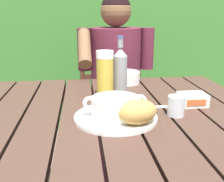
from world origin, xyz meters
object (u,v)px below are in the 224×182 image
Objects in this scene: beer_bottle at (120,71)px; bread_roll at (138,112)px; diner_bowl at (125,77)px; chair_near_diner at (113,101)px; table_knife at (149,107)px; person_eating at (116,76)px; butter_tub at (192,99)px; serving_plate at (115,117)px; beer_glass at (105,75)px; soup_bowl at (115,106)px; water_glass_small at (176,106)px.

bread_roll is at bearing -89.28° from beer_bottle.
chair_near_diner is at bearing 90.00° from diner_bowl.
beer_bottle is 1.77× the size of table_knife.
person_eating is 0.74m from butter_tub.
diner_bowl is at bearing 74.30° from beer_bottle.
serving_plate is (-0.11, -1.02, 0.29)m from chair_near_diner.
beer_glass is at bearing 157.10° from butter_tub.
soup_bowl is 1.52× the size of table_knife.
bread_roll is 1.03× the size of diner_bowl.
serving_plate is at bearing -178.41° from water_glass_small.
water_glass_small is (0.16, -0.27, -0.07)m from beer_bottle.
water_glass_small is at bearing 1.59° from soup_bowl.
butter_tub is (0.21, -0.71, 0.06)m from person_eating.
beer_glass is 2.79× the size of water_glass_small.
soup_bowl is 0.49m from diner_bowl.
soup_bowl is 0.85× the size of beer_bottle.
person_eating is 0.56m from beer_bottle.
bread_roll reaches higher than butter_tub.
beer_bottle is 0.23m from table_knife.
soup_bowl is 0.10m from bread_roll.
person_eating reaches higher than chair_near_diner.
soup_bowl is at bearing -178.41° from water_glass_small.
bread_roll reaches higher than diner_bowl.
bread_roll is 1.43× the size of butter_tub.
butter_tub is (0.26, -0.18, -0.08)m from beer_bottle.
chair_near_diner reaches higher than soup_bowl.
butter_tub is (0.10, 0.10, -0.01)m from water_glass_small.
serving_plate is (-0.11, -0.82, 0.05)m from person_eating.
water_glass_small is at bearing 26.98° from bread_roll.
table_knife is (0.14, 0.09, -0.04)m from soup_bowl.
person_eating is 0.35m from diner_bowl.
chair_near_diner is 0.31m from person_eating.
water_glass_small is 0.50× the size of table_knife.
soup_bowl reaches higher than water_glass_small.
diner_bowl is at bearing 61.65° from beer_glass.
water_glass_small is 0.11m from table_knife.
beer_glass is at bearing -101.93° from person_eating.
table_knife is at bearing -88.19° from chair_near_diner.
person_eating is 0.89m from bread_roll.
soup_bowl is at bearing -103.33° from diner_bowl.
person_eating is at bearing 90.48° from diner_bowl.
beer_glass is 1.39× the size of table_knife.
water_glass_small is (0.23, -0.24, -0.06)m from beer_glass.
person_eating reaches higher than beer_bottle.
bread_roll is at bearing -95.23° from diner_bowl.
beer_glass is at bearing 133.97° from water_glass_small.
diner_bowl reaches higher than serving_plate.
chair_near_diner is 0.87m from beer_glass.
person_eating is 17.16× the size of water_glass_small.
serving_plate is at bearing -148.32° from table_knife.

